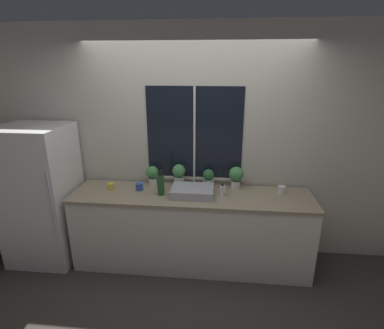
{
  "coord_description": "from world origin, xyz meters",
  "views": [
    {
      "loc": [
        0.31,
        -2.72,
        2.26
      ],
      "look_at": [
        0.01,
        0.31,
        1.23
      ],
      "focal_mm": 28.0,
      "sensor_mm": 36.0,
      "label": 1
    }
  ],
  "objects": [
    {
      "name": "potted_plant_far_right",
      "position": [
        0.5,
        0.55,
        1.03
      ],
      "size": [
        0.17,
        0.17,
        0.26
      ],
      "color": "white",
      "rests_on": "counter"
    },
    {
      "name": "mug_yellow",
      "position": [
        -0.94,
        0.35,
        0.92
      ],
      "size": [
        0.08,
        0.08,
        0.08
      ],
      "color": "gold",
      "rests_on": "counter"
    },
    {
      "name": "refrigerator",
      "position": [
        -1.76,
        0.28,
        0.81
      ],
      "size": [
        0.74,
        0.71,
        1.62
      ],
      "color": "silver",
      "rests_on": "ground_plane"
    },
    {
      "name": "wall_back",
      "position": [
        0.0,
        0.69,
        1.35
      ],
      "size": [
        8.0,
        0.09,
        2.7
      ],
      "color": "beige",
      "rests_on": "ground_plane"
    },
    {
      "name": "potted_plant_far_left",
      "position": [
        -0.49,
        0.55,
        1.02
      ],
      "size": [
        0.15,
        0.15,
        0.23
      ],
      "color": "white",
      "rests_on": "counter"
    },
    {
      "name": "bottle_tall",
      "position": [
        -0.33,
        0.27,
        1.0
      ],
      "size": [
        0.08,
        0.08,
        0.28
      ],
      "color": "#235128",
      "rests_on": "counter"
    },
    {
      "name": "potted_plant_center_left",
      "position": [
        -0.17,
        0.55,
        1.03
      ],
      "size": [
        0.15,
        0.15,
        0.26
      ],
      "color": "white",
      "rests_on": "counter"
    },
    {
      "name": "wall_right",
      "position": [
        2.41,
        1.5,
        1.35
      ],
      "size": [
        0.06,
        7.0,
        2.7
      ],
      "color": "beige",
      "rests_on": "ground_plane"
    },
    {
      "name": "mug_white",
      "position": [
        1.0,
        0.45,
        0.92
      ],
      "size": [
        0.08,
        0.08,
        0.08
      ],
      "color": "white",
      "rests_on": "counter"
    },
    {
      "name": "counter",
      "position": [
        0.0,
        0.31,
        0.44
      ],
      "size": [
        2.68,
        0.64,
        0.88
      ],
      "color": "silver",
      "rests_on": "ground_plane"
    },
    {
      "name": "soap_bottle",
      "position": [
        0.34,
        0.31,
        0.94
      ],
      "size": [
        0.05,
        0.05,
        0.14
      ],
      "color": "white",
      "rests_on": "counter"
    },
    {
      "name": "ground_plane",
      "position": [
        0.0,
        0.0,
        0.0
      ],
      "size": [
        14.0,
        14.0,
        0.0
      ],
      "primitive_type": "plane",
      "color": "#38332D"
    },
    {
      "name": "sink",
      "position": [
        0.01,
        0.3,
        0.93
      ],
      "size": [
        0.46,
        0.38,
        0.34
      ],
      "color": "#ADADB2",
      "rests_on": "counter"
    },
    {
      "name": "wall_left",
      "position": [
        -2.41,
        1.5,
        1.35
      ],
      "size": [
        0.06,
        7.0,
        2.7
      ],
      "color": "beige",
      "rests_on": "ground_plane"
    },
    {
      "name": "potted_plant_center_right",
      "position": [
        0.18,
        0.55,
        0.99
      ],
      "size": [
        0.13,
        0.13,
        0.22
      ],
      "color": "white",
      "rests_on": "counter"
    },
    {
      "name": "mug_blue",
      "position": [
        -0.61,
        0.37,
        0.92
      ],
      "size": [
        0.08,
        0.08,
        0.08
      ],
      "color": "#3351AD",
      "rests_on": "counter"
    }
  ]
}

